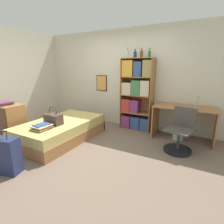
# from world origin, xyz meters

# --- Properties ---
(ground_plane) EXTENTS (14.00, 14.00, 0.00)m
(ground_plane) POSITION_xyz_m (0.00, 0.00, 0.00)
(ground_plane) COLOR #756051
(wall_back) EXTENTS (10.00, 0.09, 2.60)m
(wall_back) POSITION_xyz_m (-0.00, 1.69, 1.30)
(wall_back) COLOR beige
(wall_back) RESTS_ON ground_plane
(wall_left) EXTENTS (0.06, 10.00, 2.60)m
(wall_left) POSITION_xyz_m (-2.54, 0.00, 1.30)
(wall_left) COLOR beige
(wall_left) RESTS_ON ground_plane
(bed) EXTENTS (1.15, 1.97, 0.43)m
(bed) POSITION_xyz_m (-0.79, 0.02, 0.21)
(bed) COLOR #A36B3D
(bed) RESTS_ON ground_plane
(handbag) EXTENTS (0.36, 0.22, 0.39)m
(handbag) POSITION_xyz_m (-0.74, -0.25, 0.55)
(handbag) COLOR #47382D
(handbag) RESTS_ON bed
(book_stack_on_bed) EXTENTS (0.33, 0.37, 0.10)m
(book_stack_on_bed) POSITION_xyz_m (-0.71, -0.58, 0.48)
(book_stack_on_bed) COLOR #427A4C
(book_stack_on_bed) RESTS_ON bed
(suitcase) EXTENTS (0.64, 0.40, 0.70)m
(suitcase) POSITION_xyz_m (-0.66, -1.42, 0.29)
(suitcase) COLOR navy
(suitcase) RESTS_ON ground_plane
(dresser) EXTENTS (0.65, 0.48, 0.80)m
(dresser) POSITION_xyz_m (-1.86, -0.53, 0.40)
(dresser) COLOR #A36B3D
(dresser) RESTS_ON ground_plane
(magazine_pile_on_dresser) EXTENTS (0.30, 0.38, 0.07)m
(magazine_pile_on_dresser) POSITION_xyz_m (-1.88, -0.57, 0.84)
(magazine_pile_on_dresser) COLOR gold
(magazine_pile_on_dresser) RESTS_ON dresser
(bookcase) EXTENTS (0.81, 0.36, 1.84)m
(bookcase) POSITION_xyz_m (0.45, 1.45, 0.92)
(bookcase) COLOR #A36B3D
(bookcase) RESTS_ON ground_plane
(bottle_green) EXTENTS (0.06, 0.06, 0.24)m
(bottle_green) POSITION_xyz_m (0.20, 1.42, 1.93)
(bottle_green) COLOR #B7BCC1
(bottle_green) RESTS_ON bookcase
(bottle_brown) EXTENTS (0.08, 0.08, 0.21)m
(bottle_brown) POSITION_xyz_m (0.39, 1.45, 1.92)
(bottle_brown) COLOR navy
(bottle_brown) RESTS_ON bookcase
(bottle_clear) EXTENTS (0.07, 0.07, 0.22)m
(bottle_clear) POSITION_xyz_m (0.54, 1.47, 1.92)
(bottle_clear) COLOR brown
(bottle_clear) RESTS_ON bookcase
(bottle_blue) EXTENTS (0.06, 0.06, 0.21)m
(bottle_blue) POSITION_xyz_m (0.74, 1.48, 1.92)
(bottle_blue) COLOR #1E6B2D
(bottle_blue) RESTS_ON bookcase
(desk) EXTENTS (1.32, 0.63, 0.77)m
(desk) POSITION_xyz_m (1.65, 1.32, 0.54)
(desk) COLOR #A36B3D
(desk) RESTS_ON ground_plane
(desk_lamp) EXTENTS (0.15, 0.10, 0.35)m
(desk_lamp) POSITION_xyz_m (1.91, 1.33, 0.99)
(desk_lamp) COLOR #ADA89E
(desk_lamp) RESTS_ON desk
(desk_chair) EXTENTS (0.58, 0.58, 0.85)m
(desk_chair) POSITION_xyz_m (1.67, 0.68, 0.26)
(desk_chair) COLOR black
(desk_chair) RESTS_ON ground_plane
(waste_bin) EXTENTS (0.24, 0.24, 0.24)m
(waste_bin) POSITION_xyz_m (1.57, 1.26, 0.12)
(waste_bin) COLOR #99C1B2
(waste_bin) RESTS_ON ground_plane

